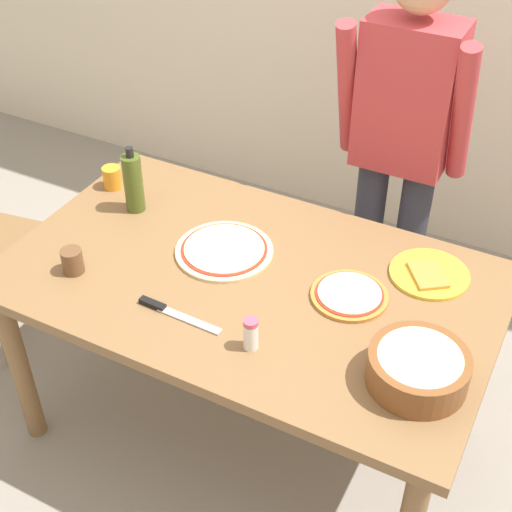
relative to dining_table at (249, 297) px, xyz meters
The scene contains 12 objects.
ground 0.67m from the dining_table, ahead, with size 8.00×8.00×0.00m, color gray.
dining_table is the anchor object (origin of this frame).
person_cook 0.84m from the dining_table, 72.45° to the left, with size 0.49×0.25×1.62m.
pizza_raw_on_board 0.18m from the dining_table, 151.03° to the left, with size 0.33×0.33×0.02m.
pizza_cooked_on_tray 0.35m from the dining_table, ahead, with size 0.25×0.25×0.02m.
plate_with_slice 0.59m from the dining_table, 27.79° to the left, with size 0.26×0.26×0.02m.
popcorn_bowl 0.67m from the dining_table, 16.73° to the right, with size 0.28×0.28×0.11m.
olive_oil_bottle 0.60m from the dining_table, 164.56° to the left, with size 0.07×0.07×0.26m.
cup_orange 0.76m from the dining_table, 161.94° to the left, with size 0.07×0.07×0.09m, color orange.
cup_small_brown 0.59m from the dining_table, 155.22° to the right, with size 0.07×0.07×0.09m, color brown.
salt_shaker 0.35m from the dining_table, 61.04° to the right, with size 0.04×0.04×0.11m.
chef_knife 0.31m from the dining_table, 116.76° to the right, with size 0.29×0.03×0.02m.
Camera 1 is at (0.86, -1.59, 2.28)m, focal length 50.90 mm.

